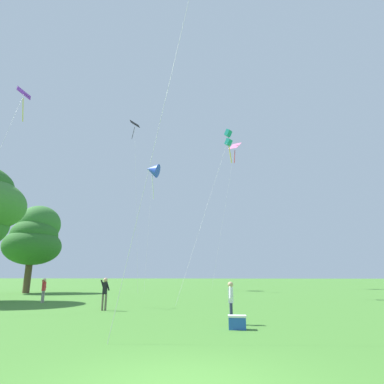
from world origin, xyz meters
The scene contains 10 objects.
kite_purple_streamer centered at (-13.79, 14.18, 13.84)m, with size 3.47×8.51×15.37m.
kite_pink_low centered at (2.19, 43.34, 20.78)m, with size 4.86×7.01×22.50m.
kite_teal_box centered at (1.09, 22.32, 13.85)m, with size 3.85×8.47×14.77m.
kite_black_large centered at (-11.18, 33.44, 20.37)m, with size 4.02×8.04×22.18m.
kite_blue_delta centered at (-9.23, 36.09, 15.72)m, with size 2.15×7.46×16.88m.
person_child_small centered at (0.87, 7.09, 0.90)m, with size 0.20×0.48×1.49m.
person_in_blue_jacket centered at (-5.51, 11.23, 0.96)m, with size 0.52×0.22×1.60m.
person_with_spool centered at (-11.24, 15.43, 0.92)m, with size 0.21×0.49×1.53m.
tree_right_cluster centered at (-19.41, 26.84, 5.61)m, with size 5.73×5.73×9.06m.
picnic_cooler centered at (1.05, 5.96, 0.22)m, with size 0.60×0.40×0.44m.
Camera 1 is at (0.83, -5.60, 1.71)m, focal length 30.58 mm.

